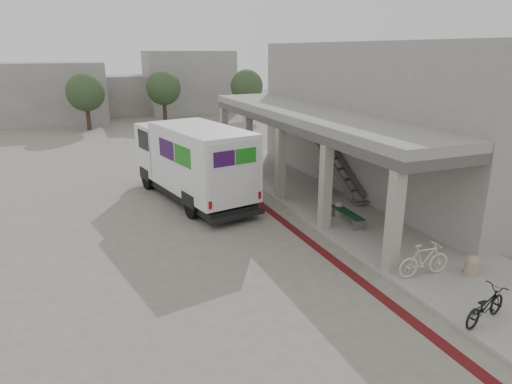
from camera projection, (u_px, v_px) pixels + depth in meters
name	position (u px, v px, depth m)	size (l,w,h in m)	color
ground	(280.00, 242.00, 16.52)	(120.00, 120.00, 0.00)	#6C675D
bike_lane_stripe	(281.00, 220.00, 18.64)	(0.35, 40.00, 0.01)	#511011
sidewalk	(372.00, 225.00, 17.95)	(4.40, 28.00, 0.12)	gray
transit_building	(370.00, 120.00, 21.95)	(7.60, 17.00, 7.00)	gray
distant_backdrop	(105.00, 90.00, 46.34)	(28.00, 10.00, 6.50)	gray
tree_left	(86.00, 92.00, 38.45)	(3.20, 3.20, 4.80)	#38281C
tree_mid	(164.00, 88.00, 42.76)	(3.20, 3.20, 4.80)	#38281C
tree_right	(247.00, 86.00, 44.78)	(3.20, 3.20, 4.80)	#38281C
fedex_truck	(192.00, 160.00, 20.66)	(4.00, 8.52, 3.50)	black
bench	(347.00, 215.00, 17.92)	(0.50, 1.97, 0.46)	slate
bollard_near	(472.00, 265.00, 13.82)	(0.42, 0.42, 0.63)	gray
bollard_far	(339.00, 209.00, 18.66)	(0.40, 0.40, 0.60)	gray
utility_cabinet	(324.00, 182.00, 21.68)	(0.45, 0.61, 1.01)	slate
bicycle_black	(485.00, 306.00, 11.37)	(0.59, 1.70, 0.89)	black
bicycle_cream	(424.00, 260.00, 13.67)	(0.49, 1.75, 1.05)	beige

